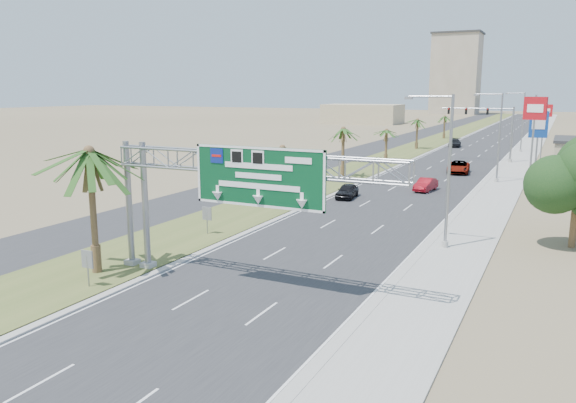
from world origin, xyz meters
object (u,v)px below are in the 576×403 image
(car_mid_lane, at_px, (426,185))
(car_right_lane, at_px, (458,167))
(car_far, at_px, (455,143))
(pole_sign_blue, at_px, (538,128))
(pole_sign_red_near, at_px, (535,114))
(sign_gantry, at_px, (236,173))
(palm_near, at_px, (89,152))
(car_left_lane, at_px, (347,191))
(signal_mast, at_px, (497,129))
(pole_sign_red_far, at_px, (544,115))

(car_mid_lane, bearing_deg, car_right_lane, 93.23)
(car_far, height_order, pole_sign_blue, pole_sign_blue)
(car_far, height_order, pole_sign_red_near, pole_sign_red_near)
(car_mid_lane, xyz_separation_m, pole_sign_red_near, (9.47, 7.30, 7.11))
(car_right_lane, height_order, pole_sign_red_near, pole_sign_red_near)
(sign_gantry, bearing_deg, car_far, 92.14)
(palm_near, height_order, pole_sign_blue, palm_near)
(car_left_lane, relative_size, pole_sign_red_near, 0.41)
(car_far, bearing_deg, pole_sign_blue, -73.22)
(car_left_lane, distance_m, car_mid_lane, 9.38)
(car_right_lane, bearing_deg, sign_gantry, -100.33)
(car_mid_lane, distance_m, pole_sign_blue, 16.64)
(palm_near, distance_m, car_left_lane, 28.98)
(palm_near, xyz_separation_m, car_right_lane, (11.53, 49.84, -6.16))
(car_mid_lane, bearing_deg, sign_gantry, -87.95)
(palm_near, distance_m, signal_mast, 65.60)
(car_far, xyz_separation_m, pole_sign_blue, (15.37, -36.87, 5.38))
(signal_mast, relative_size, car_left_lane, 2.54)
(car_far, xyz_separation_m, pole_sign_red_far, (15.15, -14.92, 5.96))
(palm_near, bearing_deg, sign_gantry, 13.32)
(pole_sign_red_near, bearing_deg, pole_sign_blue, 87.00)
(sign_gantry, bearing_deg, car_left_lane, 97.45)
(sign_gantry, xyz_separation_m, pole_sign_blue, (12.30, 45.57, 0.06))
(car_mid_lane, distance_m, pole_sign_red_far, 36.10)
(car_mid_lane, bearing_deg, pole_sign_red_near, 44.09)
(car_mid_lane, bearing_deg, pole_sign_blue, 58.21)
(palm_near, bearing_deg, signal_mast, 77.34)
(signal_mast, relative_size, car_far, 2.04)
(car_right_lane, xyz_separation_m, pole_sign_blue, (8.91, -2.34, 5.34))
(pole_sign_red_near, xyz_separation_m, pole_sign_red_far, (0.04, 27.00, -1.09))
(car_mid_lane, xyz_separation_m, pole_sign_red_far, (9.52, 34.30, 6.02))
(pole_sign_blue, bearing_deg, pole_sign_red_near, -93.00)
(pole_sign_blue, height_order, pole_sign_red_far, pole_sign_red_far)
(car_left_lane, bearing_deg, pole_sign_red_near, 37.41)
(sign_gantry, height_order, car_mid_lane, sign_gantry)
(car_left_lane, xyz_separation_m, pole_sign_blue, (15.70, 19.60, 5.42))
(pole_sign_blue, bearing_deg, palm_near, -113.28)
(car_right_lane, relative_size, pole_sign_blue, 0.68)
(pole_sign_red_near, bearing_deg, sign_gantry, -106.54)
(signal_mast, bearing_deg, car_mid_lane, -97.26)
(signal_mast, height_order, car_mid_lane, signal_mast)
(car_mid_lane, bearing_deg, palm_near, -100.48)
(pole_sign_red_far, bearing_deg, palm_near, -106.23)
(sign_gantry, relative_size, pole_sign_red_near, 1.71)
(signal_mast, xyz_separation_m, car_mid_lane, (-3.67, -28.82, -4.18))
(car_mid_lane, height_order, pole_sign_blue, pole_sign_blue)
(sign_gantry, distance_m, palm_near, 8.41)
(car_left_lane, height_order, car_right_lane, car_right_lane)
(car_left_lane, xyz_separation_m, car_right_lane, (6.79, 21.94, 0.08))
(sign_gantry, height_order, pole_sign_red_near, pole_sign_red_near)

